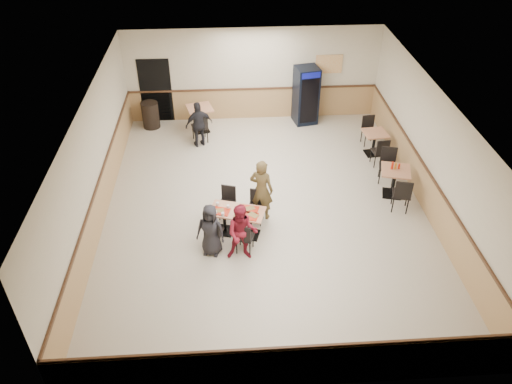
{
  "coord_description": "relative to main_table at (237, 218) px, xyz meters",
  "views": [
    {
      "loc": [
        -0.89,
        -9.93,
        7.76
      ],
      "look_at": [
        -0.27,
        -0.5,
        0.9
      ],
      "focal_mm": 35.0,
      "sensor_mm": 36.0,
      "label": 1
    }
  ],
  "objects": [
    {
      "name": "room_shell",
      "position": [
        2.51,
        3.44,
        0.13
      ],
      "size": [
        10.0,
        10.0,
        10.0
      ],
      "color": "silver",
      "rests_on": "ground"
    },
    {
      "name": "condiment_caddy",
      "position": [
        4.06,
        1.34,
        0.42
      ],
      "size": [
        0.23,
        0.06,
        0.2
      ],
      "color": "red",
      "rests_on": "side_table_near"
    },
    {
      "name": "side_table_far",
      "position": [
        4.11,
        3.34,
        0.03
      ],
      "size": [
        0.73,
        0.73,
        0.71
      ],
      "rotation": [
        0.0,
        0.0,
        0.1
      ],
      "color": "black",
      "rests_on": "ground"
    },
    {
      "name": "diner_woman_right",
      "position": [
        0.08,
        -0.82,
        0.26
      ],
      "size": [
        0.73,
        0.59,
        1.42
      ],
      "primitive_type": "imported",
      "rotation": [
        0.0,
        0.0,
        -0.08
      ],
      "color": "maroon",
      "rests_on": "ground"
    },
    {
      "name": "side_table_near_chair_south",
      "position": [
        4.09,
        0.67,
        0.04
      ],
      "size": [
        0.56,
        0.56,
        0.98
      ],
      "primitive_type": null,
      "rotation": [
        0.0,
        0.0,
        2.88
      ],
      "color": "black",
      "rests_on": "ground"
    },
    {
      "name": "pepsi_cooler",
      "position": [
        2.4,
        5.49,
        0.48
      ],
      "size": [
        0.82,
        0.82,
        1.85
      ],
      "rotation": [
        0.0,
        0.0,
        0.19
      ],
      "color": "black",
      "rests_on": "ground"
    },
    {
      "name": "main_chairs",
      "position": [
        -0.04,
        0.01,
        -0.02
      ],
      "size": [
        1.49,
        1.73,
        0.85
      ],
      "rotation": [
        0.0,
        0.0,
        -0.29
      ],
      "color": "black",
      "rests_on": "ground"
    },
    {
      "name": "tabletop_clutter",
      "position": [
        0.0,
        -0.05,
        0.25
      ],
      "size": [
        1.13,
        0.68,
        0.12
      ],
      "rotation": [
        0.0,
        0.0,
        -0.29
      ],
      "color": "#B9220C",
      "rests_on": "main_table"
    },
    {
      "name": "trash_bin",
      "position": [
        -2.57,
        5.44,
        -0.02
      ],
      "size": [
        0.54,
        0.54,
        0.85
      ],
      "primitive_type": "cylinder",
      "color": "black",
      "rests_on": "ground"
    },
    {
      "name": "ground",
      "position": [
        0.73,
        0.89,
        -0.45
      ],
      "size": [
        10.0,
        10.0,
        0.0
      ],
      "primitive_type": "plane",
      "color": "beige",
      "rests_on": "ground"
    },
    {
      "name": "lone_diner",
      "position": [
        -0.98,
        4.18,
        0.26
      ],
      "size": [
        0.9,
        0.61,
        1.42
      ],
      "primitive_type": "imported",
      "rotation": [
        0.0,
        0.0,
        3.5
      ],
      "color": "black",
      "rests_on": "ground"
    },
    {
      "name": "side_table_near_chair_north",
      "position": [
        4.09,
        1.91,
        0.04
      ],
      "size": [
        0.56,
        0.56,
        0.98
      ],
      "primitive_type": null,
      "rotation": [
        0.0,
        0.0,
        -0.26
      ],
      "color": "black",
      "rests_on": "ground"
    },
    {
      "name": "back_table_chair_lone",
      "position": [
        -0.98,
        4.45,
        0.07
      ],
      "size": [
        0.58,
        0.58,
        1.03
      ],
      "primitive_type": null,
      "rotation": [
        0.0,
        0.0,
        3.39
      ],
      "color": "black",
      "rests_on": "ground"
    },
    {
      "name": "main_table",
      "position": [
        0.0,
        0.0,
        0.0
      ],
      "size": [
        1.38,
        0.96,
        0.67
      ],
      "rotation": [
        0.0,
        0.0,
        -0.29
      ],
      "color": "black",
      "rests_on": "ground"
    },
    {
      "name": "side_table_far_chair_north",
      "position": [
        4.11,
        3.91,
        0.0
      ],
      "size": [
        0.46,
        0.46,
        0.9
      ],
      "primitive_type": null,
      "rotation": [
        0.0,
        0.0,
        0.1
      ],
      "color": "black",
      "rests_on": "ground"
    },
    {
      "name": "diner_woman_left",
      "position": [
        -0.61,
        -0.61,
        0.2
      ],
      "size": [
        0.72,
        0.56,
        1.29
      ],
      "primitive_type": "imported",
      "rotation": [
        0.0,
        0.0,
        -0.26
      ],
      "color": "black",
      "rests_on": "ground"
    },
    {
      "name": "side_table_far_chair_south",
      "position": [
        4.11,
        2.77,
        0.0
      ],
      "size": [
        0.46,
        0.46,
        0.9
      ],
      "primitive_type": null,
      "rotation": [
        0.0,
        0.0,
        3.24
      ],
      "color": "black",
      "rests_on": "ground"
    },
    {
      "name": "diner_man_opposite",
      "position": [
        0.61,
        0.61,
        0.36
      ],
      "size": [
        0.69,
        0.58,
        1.61
      ],
      "primitive_type": "imported",
      "rotation": [
        0.0,
        0.0,
        2.74
      ],
      "color": "brown",
      "rests_on": "ground"
    },
    {
      "name": "back_table",
      "position": [
        -0.98,
        5.09,
        0.09
      ],
      "size": [
        0.92,
        0.92,
        0.81
      ],
      "rotation": [
        0.0,
        0.0,
        0.24
      ],
      "color": "black",
      "rests_on": "ground"
    },
    {
      "name": "side_table_near",
      "position": [
        4.09,
        1.29,
        0.07
      ],
      "size": [
        0.89,
        0.89,
        0.77
      ],
      "rotation": [
        0.0,
        0.0,
        -0.26
      ],
      "color": "black",
      "rests_on": "ground"
    }
  ]
}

